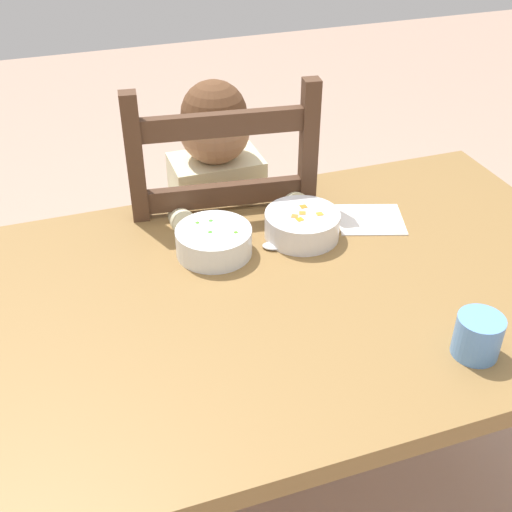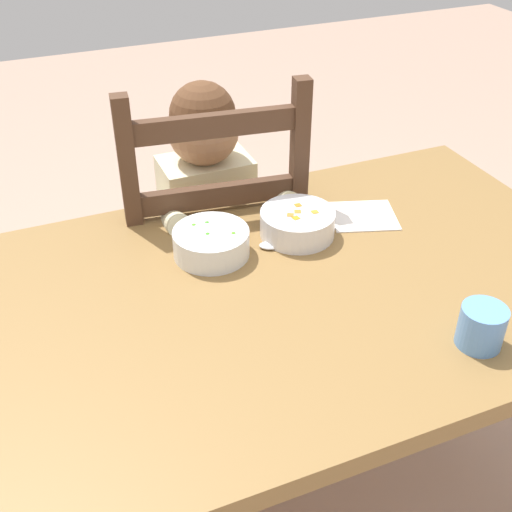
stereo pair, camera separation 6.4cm
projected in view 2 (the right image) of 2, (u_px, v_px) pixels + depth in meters
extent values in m
cube|color=olive|center=(244.00, 304.00, 1.23)|extent=(1.49, 0.81, 0.04)
cylinder|color=olive|center=(417.00, 280.00, 1.90)|extent=(0.07, 0.07, 0.69)
cube|color=#4D3221|center=(207.00, 263.00, 1.79)|extent=(0.47, 0.47, 0.02)
cube|color=#4D3221|center=(255.00, 279.00, 2.11)|extent=(0.04, 0.04, 0.44)
cube|color=#4D3221|center=(138.00, 298.00, 2.03)|extent=(0.04, 0.04, 0.44)
cube|color=#4D3221|center=(291.00, 358.00, 1.81)|extent=(0.04, 0.04, 0.44)
cube|color=#4D3221|center=(155.00, 384.00, 1.73)|extent=(0.04, 0.04, 0.44)
cube|color=#4D3221|center=(298.00, 195.00, 1.51)|extent=(0.04, 0.04, 0.56)
cube|color=#4D3221|center=(134.00, 218.00, 1.43)|extent=(0.04, 0.04, 0.56)
cube|color=#4D3221|center=(215.00, 125.00, 1.36)|extent=(0.36, 0.07, 0.05)
cube|color=#4D3221|center=(218.00, 195.00, 1.46)|extent=(0.36, 0.07, 0.05)
cube|color=beige|center=(208.00, 216.00, 1.67)|extent=(0.22, 0.14, 0.32)
sphere|color=#AC7B57|center=(203.00, 130.00, 1.53)|extent=(0.17, 0.17, 0.17)
sphere|color=brown|center=(203.00, 115.00, 1.51)|extent=(0.16, 0.16, 0.16)
cylinder|color=#3F4C72|center=(209.00, 362.00, 1.78)|extent=(0.07, 0.07, 0.46)
cylinder|color=#3F4C72|center=(246.00, 351.00, 1.82)|extent=(0.07, 0.07, 0.46)
cylinder|color=beige|center=(167.00, 218.00, 1.51)|extent=(0.06, 0.24, 0.13)
cylinder|color=beige|center=(270.00, 197.00, 1.59)|extent=(0.06, 0.24, 0.13)
cylinder|color=white|center=(211.00, 243.00, 1.32)|extent=(0.16, 0.16, 0.06)
cylinder|color=white|center=(212.00, 253.00, 1.33)|extent=(0.07, 0.07, 0.01)
cylinder|color=#4E9F28|center=(211.00, 239.00, 1.31)|extent=(0.13, 0.13, 0.03)
sphere|color=green|center=(207.00, 224.00, 1.33)|extent=(0.01, 0.01, 0.01)
sphere|color=green|center=(208.00, 235.00, 1.30)|extent=(0.01, 0.01, 0.01)
sphere|color=#54A622|center=(233.00, 235.00, 1.30)|extent=(0.01, 0.01, 0.01)
sphere|color=#52A928|center=(194.00, 226.00, 1.32)|extent=(0.01, 0.01, 0.01)
cylinder|color=white|center=(297.00, 223.00, 1.38)|extent=(0.16, 0.16, 0.06)
cylinder|color=white|center=(297.00, 233.00, 1.39)|extent=(0.07, 0.07, 0.01)
cylinder|color=orange|center=(298.00, 220.00, 1.37)|extent=(0.13, 0.13, 0.03)
cube|color=orange|center=(298.00, 213.00, 1.37)|extent=(0.02, 0.02, 0.01)
cube|color=orange|center=(298.00, 207.00, 1.39)|extent=(0.01, 0.01, 0.01)
cube|color=orange|center=(290.00, 217.00, 1.35)|extent=(0.02, 0.02, 0.01)
cube|color=orange|center=(296.00, 220.00, 1.34)|extent=(0.02, 0.02, 0.01)
cube|color=orange|center=(315.00, 214.00, 1.36)|extent=(0.01, 0.01, 0.01)
cube|color=silver|center=(302.00, 247.00, 1.35)|extent=(0.09, 0.05, 0.00)
ellipsoid|color=silver|center=(270.00, 245.00, 1.35)|extent=(0.05, 0.05, 0.01)
cylinder|color=#619AE3|center=(481.00, 327.00, 1.09)|extent=(0.08, 0.08, 0.07)
cube|color=white|center=(363.00, 216.00, 1.45)|extent=(0.18, 0.17, 0.00)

